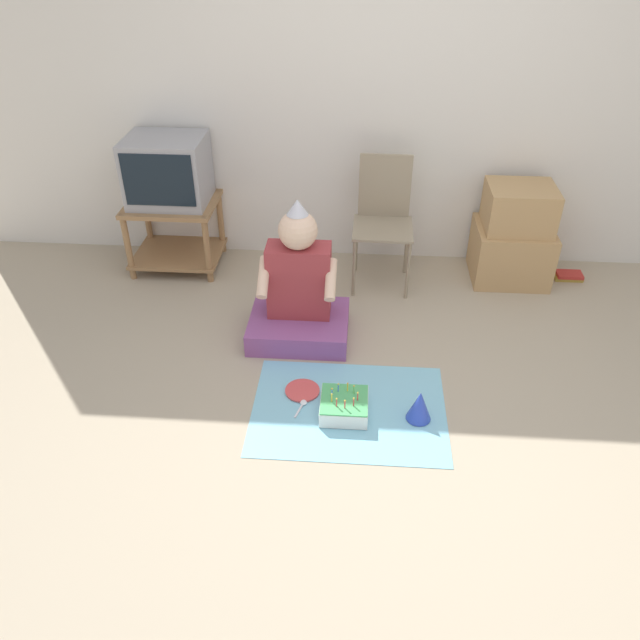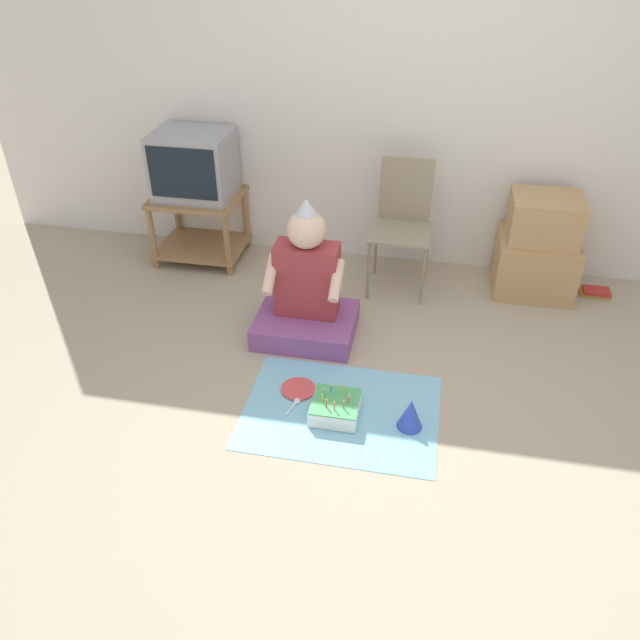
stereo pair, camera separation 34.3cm
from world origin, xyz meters
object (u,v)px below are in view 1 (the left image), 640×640
object	(u,v)px
tv	(168,170)
birthday_cake	(344,406)
party_hat_blue	(420,406)
person_seated	(299,295)
cardboard_box_stack	(514,237)
book_pile	(569,276)
folding_chair	(383,214)
paper_plate	(302,390)

from	to	relation	value
tv	birthday_cake	size ratio (longest dim) A/B	2.12
tv	party_hat_blue	distance (m)	2.38
person_seated	party_hat_blue	world-z (taller)	person_seated
cardboard_box_stack	party_hat_blue	size ratio (longest dim) A/B	3.93
book_pile	person_seated	size ratio (longest dim) A/B	0.22
folding_chair	cardboard_box_stack	world-z (taller)	folding_chair
tv	folding_chair	world-z (taller)	tv
cardboard_box_stack	book_pile	size ratio (longest dim) A/B	3.48
person_seated	birthday_cake	world-z (taller)	person_seated
party_hat_blue	book_pile	bearing A→B (deg)	52.94
book_pile	person_seated	distance (m)	2.05
folding_chair	book_pile	bearing A→B (deg)	3.33
birthday_cake	cardboard_box_stack	bearing A→B (deg)	53.93
person_seated	birthday_cake	bearing A→B (deg)	-66.67
cardboard_box_stack	person_seated	size ratio (longest dim) A/B	0.77
tv	person_seated	xyz separation A→B (m)	(0.98, -0.83, -0.44)
cardboard_box_stack	party_hat_blue	xyz separation A→B (m)	(-0.72, -1.55, -0.22)
birthday_cake	paper_plate	distance (m)	0.29
book_pile	paper_plate	size ratio (longest dim) A/B	1.02
tv	paper_plate	size ratio (longest dim) A/B	2.76
party_hat_blue	tv	bearing A→B (deg)	137.13
person_seated	birthday_cake	size ratio (longest dim) A/B	3.55
cardboard_box_stack	party_hat_blue	bearing A→B (deg)	-115.07
folding_chair	paper_plate	distance (m)	1.45
book_pile	cardboard_box_stack	bearing A→B (deg)	179.05
folding_chair	book_pile	distance (m)	1.44
tv	folding_chair	bearing A→B (deg)	-3.98
book_pile	paper_plate	bearing A→B (deg)	-142.62
tv	cardboard_box_stack	distance (m)	2.44
party_hat_blue	person_seated	bearing A→B (deg)	133.88
book_pile	party_hat_blue	xyz separation A→B (m)	(-1.16, -1.54, 0.07)
cardboard_box_stack	birthday_cake	size ratio (longest dim) A/B	2.72
person_seated	cardboard_box_stack	bearing A→B (deg)	29.78
folding_chair	person_seated	distance (m)	0.91
cardboard_box_stack	birthday_cake	bearing A→B (deg)	-126.07
birthday_cake	party_hat_blue	distance (m)	0.40
tv	person_seated	bearing A→B (deg)	-40.32
birthday_cake	paper_plate	xyz separation A→B (m)	(-0.24, 0.16, -0.04)
folding_chair	birthday_cake	bearing A→B (deg)	-97.82
party_hat_blue	folding_chair	bearing A→B (deg)	97.60
book_pile	birthday_cake	size ratio (longest dim) A/B	0.78
birthday_cake	person_seated	bearing A→B (deg)	113.33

